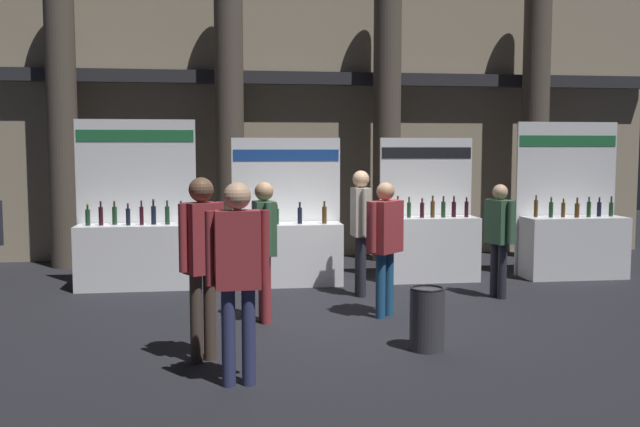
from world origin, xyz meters
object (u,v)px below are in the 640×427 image
(visitor_2, at_px, (499,230))
(visitor_0, at_px, (385,235))
(visitor_3, at_px, (264,239))
(exhibitor_booth_0, at_px, (136,247))
(exhibitor_booth_1, at_px, (288,247))
(visitor_5, at_px, (361,221))
(exhibitor_booth_2, at_px, (430,243))
(exhibitor_booth_3, at_px, (573,239))
(trash_bin, at_px, (427,319))
(visitor_1, at_px, (238,265))
(visitor_7, at_px, (202,252))

(visitor_2, bearing_deg, visitor_0, -80.59)
(visitor_2, distance_m, visitor_3, 3.52)
(exhibitor_booth_0, distance_m, exhibitor_booth_1, 2.33)
(visitor_0, height_order, visitor_5, visitor_5)
(exhibitor_booth_2, bearing_deg, visitor_0, -118.59)
(exhibitor_booth_3, xyz_separation_m, visitor_0, (-3.70, -2.30, 0.41))
(exhibitor_booth_0, height_order, trash_bin, exhibitor_booth_0)
(visitor_2, bearing_deg, visitor_3, -90.51)
(exhibitor_booth_2, bearing_deg, visitor_5, -141.10)
(visitor_1, relative_size, visitor_5, 1.01)
(exhibitor_booth_2, xyz_separation_m, visitor_3, (-2.82, -2.46, 0.42))
(visitor_2, relative_size, visitor_3, 0.94)
(exhibitor_booth_2, bearing_deg, exhibitor_booth_3, -2.19)
(visitor_1, distance_m, visitor_7, 0.85)
(visitor_0, bearing_deg, visitor_1, 7.22)
(exhibitor_booth_1, height_order, visitor_0, exhibitor_booth_1)
(trash_bin, bearing_deg, visitor_5, 93.48)
(exhibitor_booth_2, bearing_deg, trash_bin, -107.04)
(visitor_2, distance_m, visitor_5, 1.96)
(visitor_1, height_order, visitor_5, visitor_1)
(exhibitor_booth_1, relative_size, exhibitor_booth_3, 0.89)
(exhibitor_booth_3, xyz_separation_m, visitor_5, (-3.76, -1.01, 0.46))
(exhibitor_booth_2, relative_size, visitor_0, 1.35)
(visitor_3, xyz_separation_m, visitor_5, (1.45, 1.36, 0.06))
(visitor_2, bearing_deg, visitor_7, -75.21)
(exhibitor_booth_0, height_order, visitor_7, exhibitor_booth_0)
(visitor_2, xyz_separation_m, visitor_7, (-4.08, -2.49, 0.13))
(visitor_0, distance_m, visitor_7, 2.72)
(visitor_3, height_order, visitor_7, visitor_7)
(visitor_5, bearing_deg, exhibitor_booth_2, -53.68)
(exhibitor_booth_2, xyz_separation_m, trash_bin, (-1.19, -3.89, -0.27))
(visitor_5, relative_size, visitor_7, 0.98)
(trash_bin, height_order, visitor_0, visitor_0)
(exhibitor_booth_2, bearing_deg, exhibitor_booth_1, -178.56)
(exhibitor_booth_0, height_order, visitor_5, exhibitor_booth_0)
(visitor_1, bearing_deg, exhibitor_booth_0, 104.22)
(exhibitor_booth_0, relative_size, exhibitor_booth_2, 1.12)
(visitor_2, height_order, visitor_3, visitor_3)
(exhibitor_booth_1, bearing_deg, visitor_3, -101.91)
(exhibitor_booth_2, bearing_deg, visitor_3, -138.90)
(exhibitor_booth_3, height_order, visitor_0, exhibitor_booth_3)
(exhibitor_booth_1, xyz_separation_m, visitor_2, (2.87, -1.42, 0.39))
(exhibitor_booth_1, xyz_separation_m, visitor_7, (-1.20, -3.91, 0.52))
(exhibitor_booth_3, relative_size, trash_bin, 3.81)
(exhibitor_booth_0, bearing_deg, exhibitor_booth_2, 0.40)
(visitor_3, distance_m, visitor_7, 1.67)
(exhibitor_booth_2, xyz_separation_m, visitor_7, (-3.52, -3.97, 0.50))
(trash_bin, xyz_separation_m, visitor_2, (1.75, 2.41, 0.63))
(trash_bin, bearing_deg, visitor_0, 94.19)
(exhibitor_booth_1, relative_size, trash_bin, 3.41)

